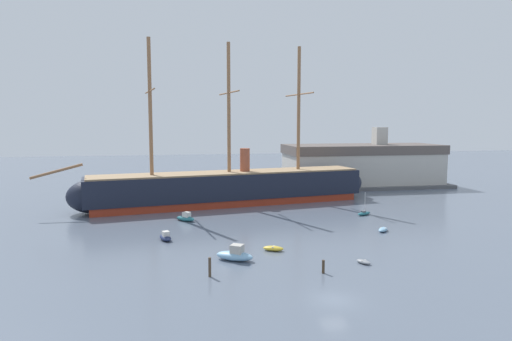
% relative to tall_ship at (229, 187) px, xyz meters
% --- Properties ---
extents(ground_plane, '(400.00, 400.00, 0.00)m').
position_rel_tall_ship_xyz_m(ground_plane, '(3.44, -52.31, -3.63)').
color(ground_plane, slate).
extents(tall_ship, '(68.91, 18.73, 33.30)m').
position_rel_tall_ship_xyz_m(tall_ship, '(0.00, 0.00, 0.00)').
color(tall_ship, maroon).
rests_on(tall_ship, ground).
extents(motorboat_foreground_left, '(5.18, 4.23, 2.03)m').
position_rel_tall_ship_xyz_m(motorboat_foreground_left, '(-4.26, -38.10, -2.91)').
color(motorboat_foreground_left, '#7FB2D6').
rests_on(motorboat_foreground_left, ground).
extents(dinghy_foreground_right, '(1.70, 2.17, 0.47)m').
position_rel_tall_ship_xyz_m(dinghy_foreground_right, '(10.97, -42.38, -3.39)').
color(dinghy_foreground_right, gray).
rests_on(dinghy_foreground_right, ground).
extents(dinghy_near_centre, '(3.03, 2.29, 0.66)m').
position_rel_tall_ship_xyz_m(dinghy_near_centre, '(1.38, -34.94, -3.30)').
color(dinghy_near_centre, gold).
rests_on(dinghy_near_centre, ground).
extents(motorboat_mid_left, '(2.31, 3.56, 1.39)m').
position_rel_tall_ship_xyz_m(motorboat_mid_left, '(-12.90, -26.74, -3.14)').
color(motorboat_mid_left, '#1E284C').
rests_on(motorboat_mid_left, ground).
extents(dinghy_mid_right, '(2.67, 2.75, 0.63)m').
position_rel_tall_ship_xyz_m(dinghy_mid_right, '(20.81, -27.81, -3.31)').
color(dinghy_mid_right, '#7FB2D6').
rests_on(dinghy_mid_right, ground).
extents(motorboat_alongside_bow, '(3.82, 3.83, 1.60)m').
position_rel_tall_ship_xyz_m(motorboat_alongside_bow, '(-9.56, -14.42, -3.06)').
color(motorboat_alongside_bow, '#236670').
rests_on(motorboat_alongside_bow, ground).
extents(sailboat_alongside_stern, '(3.39, 2.33, 4.28)m').
position_rel_tall_ship_xyz_m(sailboat_alongside_stern, '(23.11, -15.66, -3.27)').
color(sailboat_alongside_stern, '#236670').
rests_on(sailboat_alongside_stern, ground).
extents(dinghy_far_left, '(2.81, 1.99, 0.61)m').
position_rel_tall_ship_xyz_m(dinghy_far_left, '(-24.49, 4.53, -3.32)').
color(dinghy_far_left, silver).
rests_on(dinghy_far_left, ground).
extents(motorboat_distant_centre, '(3.88, 3.21, 1.53)m').
position_rel_tall_ship_xyz_m(motorboat_distant_centre, '(5.53, 10.58, -3.09)').
color(motorboat_distant_centre, gray).
rests_on(motorboat_distant_centre, ground).
extents(mooring_piling_nearest, '(0.32, 0.32, 1.55)m').
position_rel_tall_ship_xyz_m(mooring_piling_nearest, '(4.98, -44.74, -2.85)').
color(mooring_piling_nearest, '#423323').
rests_on(mooring_piling_nearest, ground).
extents(mooring_piling_left_pair, '(0.32, 0.32, 2.20)m').
position_rel_tall_ship_xyz_m(mooring_piling_left_pair, '(-7.87, -43.46, -2.53)').
color(mooring_piling_left_pair, '#4C3D2D').
rests_on(mooring_piling_left_pair, ground).
extents(dockside_warehouse_right, '(44.77, 18.59, 15.81)m').
position_rel_tall_ship_xyz_m(dockside_warehouse_right, '(38.83, 20.51, 1.93)').
color(dockside_warehouse_right, '#565659').
rests_on(dockside_warehouse_right, ground).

